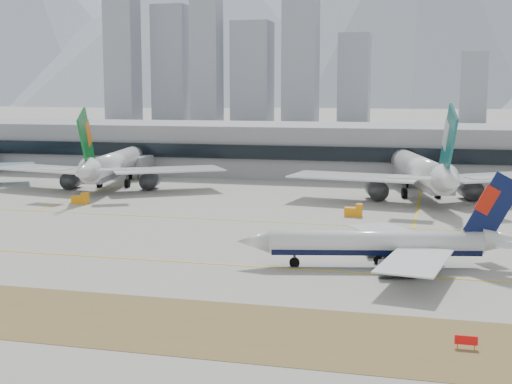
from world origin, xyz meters
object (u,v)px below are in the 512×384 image
(widebody_eva, at_px, (112,166))
(terminal, at_px, (303,149))
(widebody_cathay, at_px, (423,173))
(taxiing_airliner, at_px, (386,244))

(widebody_eva, relative_size, terminal, 0.21)
(widebody_cathay, bearing_deg, taxiing_airliner, 163.60)
(taxiing_airliner, height_order, widebody_cathay, widebody_cathay)
(terminal, bearing_deg, widebody_cathay, -51.54)
(widebody_eva, bearing_deg, taxiing_airliner, -142.63)
(widebody_eva, height_order, terminal, widebody_eva)
(widebody_cathay, height_order, terminal, widebody_cathay)
(taxiing_airliner, height_order, widebody_eva, widebody_eva)
(widebody_eva, relative_size, widebody_cathay, 0.95)
(terminal, bearing_deg, widebody_eva, -131.25)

